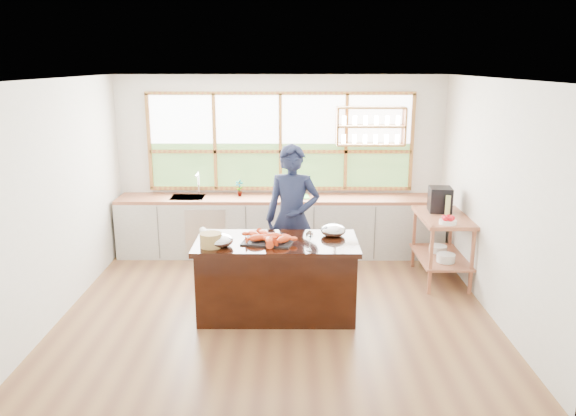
{
  "coord_description": "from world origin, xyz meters",
  "views": [
    {
      "loc": [
        0.17,
        -6.29,
        2.87
      ],
      "look_at": [
        0.13,
        0.15,
        1.2
      ],
      "focal_mm": 35.0,
      "sensor_mm": 36.0,
      "label": 1
    }
  ],
  "objects_px": {
    "wicker_basket": "(211,240)",
    "espresso_machine": "(440,199)",
    "cook": "(292,219)",
    "island": "(277,277)"
  },
  "relations": [
    {
      "from": "wicker_basket",
      "to": "espresso_machine",
      "type": "bearing_deg",
      "value": 27.99
    },
    {
      "from": "cook",
      "to": "wicker_basket",
      "type": "relative_size",
      "value": 7.75
    },
    {
      "from": "island",
      "to": "cook",
      "type": "distance_m",
      "value": 0.91
    },
    {
      "from": "island",
      "to": "cook",
      "type": "xyz_separation_m",
      "value": [
        0.18,
        0.75,
        0.49
      ]
    },
    {
      "from": "cook",
      "to": "espresso_machine",
      "type": "height_order",
      "value": "cook"
    },
    {
      "from": "cook",
      "to": "espresso_machine",
      "type": "relative_size",
      "value": 5.68
    },
    {
      "from": "cook",
      "to": "espresso_machine",
      "type": "distance_m",
      "value": 2.09
    },
    {
      "from": "cook",
      "to": "wicker_basket",
      "type": "distance_m",
      "value": 1.32
    },
    {
      "from": "espresso_machine",
      "to": "wicker_basket",
      "type": "distance_m",
      "value": 3.29
    },
    {
      "from": "cook",
      "to": "island",
      "type": "bearing_deg",
      "value": -94.49
    }
  ]
}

